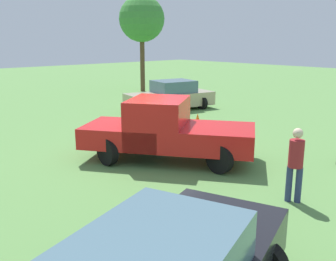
{
  "coord_description": "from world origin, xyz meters",
  "views": [
    {
      "loc": [
        8.42,
        -7.04,
        3.49
      ],
      "look_at": [
        0.53,
        0.15,
        0.9
      ],
      "focal_mm": 40.29,
      "sensor_mm": 36.0,
      "label": 1
    }
  ],
  "objects_px": {
    "sedan_near": "(171,96)",
    "person_visitor": "(296,161)",
    "pickup_truck": "(164,129)",
    "tree_back_right": "(142,19)",
    "traffic_cone": "(198,120)"
  },
  "relations": [
    {
      "from": "person_visitor",
      "to": "traffic_cone",
      "type": "xyz_separation_m",
      "value": [
        -6.47,
        3.81,
        -0.66
      ]
    },
    {
      "from": "pickup_truck",
      "to": "tree_back_right",
      "type": "relative_size",
      "value": 0.81
    },
    {
      "from": "sedan_near",
      "to": "traffic_cone",
      "type": "xyz_separation_m",
      "value": [
        3.63,
        -1.85,
        -0.4
      ]
    },
    {
      "from": "tree_back_right",
      "to": "traffic_cone",
      "type": "xyz_separation_m",
      "value": [
        10.0,
        -5.12,
        -4.49
      ]
    },
    {
      "from": "pickup_truck",
      "to": "person_visitor",
      "type": "height_order",
      "value": "pickup_truck"
    },
    {
      "from": "pickup_truck",
      "to": "sedan_near",
      "type": "distance_m",
      "value": 8.31
    },
    {
      "from": "pickup_truck",
      "to": "traffic_cone",
      "type": "relative_size",
      "value": 9.35
    },
    {
      "from": "traffic_cone",
      "to": "sedan_near",
      "type": "bearing_deg",
      "value": 152.96
    },
    {
      "from": "sedan_near",
      "to": "person_visitor",
      "type": "xyz_separation_m",
      "value": [
        10.1,
        -5.66,
        0.27
      ]
    },
    {
      "from": "sedan_near",
      "to": "tree_back_right",
      "type": "height_order",
      "value": "tree_back_right"
    },
    {
      "from": "person_visitor",
      "to": "traffic_cone",
      "type": "relative_size",
      "value": 3.03
    },
    {
      "from": "pickup_truck",
      "to": "tree_back_right",
      "type": "bearing_deg",
      "value": 108.65
    },
    {
      "from": "pickup_truck",
      "to": "traffic_cone",
      "type": "xyz_separation_m",
      "value": [
        -2.34,
        3.93,
        -0.68
      ]
    },
    {
      "from": "sedan_near",
      "to": "tree_back_right",
      "type": "relative_size",
      "value": 0.74
    },
    {
      "from": "tree_back_right",
      "to": "sedan_near",
      "type": "bearing_deg",
      "value": -27.17
    }
  ]
}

